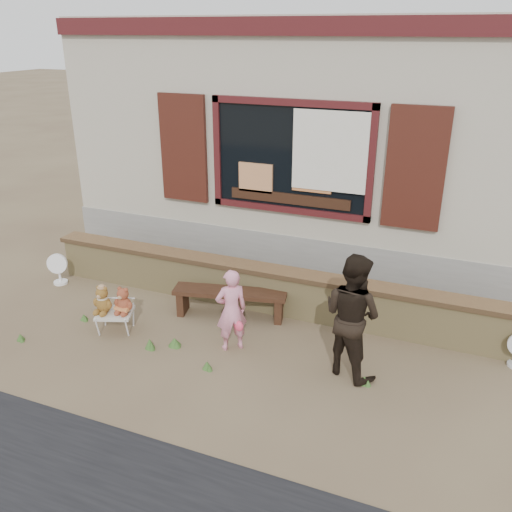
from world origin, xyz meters
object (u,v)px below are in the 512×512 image
at_px(folding_chair, 115,314).
at_px(adult, 352,315).
at_px(teddy_bear_left, 103,299).
at_px(bench, 230,297).
at_px(child, 231,310).
at_px(teddy_bear_right, 124,300).

relative_size(folding_chair, adult, 0.38).
xyz_separation_m(folding_chair, teddy_bear_left, (-0.13, -0.05, 0.22)).
height_order(folding_chair, teddy_bear_left, teddy_bear_left).
relative_size(bench, child, 1.49).
bearing_deg(folding_chair, teddy_bear_left, -180.00).
height_order(folding_chair, adult, adult).
xyz_separation_m(bench, folding_chair, (-1.28, -0.95, -0.04)).
distance_m(teddy_bear_right, adult, 3.05).
bearing_deg(child, teddy_bear_right, -33.59).
xyz_separation_m(teddy_bear_left, child, (1.78, 0.25, 0.07)).
relative_size(bench, teddy_bear_left, 4.20).
distance_m(teddy_bear_left, teddy_bear_right, 0.28).
bearing_deg(folding_chair, child, -13.61).
xyz_separation_m(teddy_bear_left, teddy_bear_right, (0.26, 0.10, -0.01)).
height_order(teddy_bear_right, child, child).
height_order(teddy_bear_right, adult, adult).
bearing_deg(bench, teddy_bear_left, -157.45).
bearing_deg(bench, folding_chair, -156.16).
xyz_separation_m(child, adult, (1.51, 0.06, 0.21)).
bearing_deg(folding_chair, teddy_bear_right, -0.00).
bearing_deg(teddy_bear_left, adult, -15.22).
distance_m(folding_chair, teddy_bear_right, 0.26).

